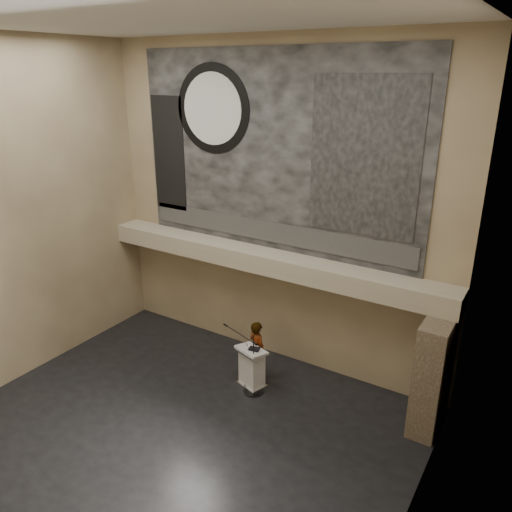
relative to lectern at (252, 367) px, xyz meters
The scene contains 20 objects.
floor 2.38m from the lectern, 101.37° to the right, with size 10.00×10.00×0.00m, color black.
ceiling 8.28m from the lectern, 101.37° to the right, with size 10.00×10.00×0.00m, color silver.
wall_back 4.11m from the lectern, 104.82° to the left, with size 10.00×0.02×8.50m, color #78634C.
wall_left 6.97m from the lectern, 157.39° to the right, with size 0.02×8.00×8.50m, color #78634C.
wall_right 6.28m from the lectern, 26.58° to the right, with size 0.02×8.00×8.50m, color #78634C.
soffit 2.78m from the lectern, 109.00° to the left, with size 10.00×0.80×0.50m, color #9D9279.
sprinkler_left 3.22m from the lectern, 148.16° to the left, with size 0.04×0.04×0.06m, color #B2893D.
sprinkler_right 2.86m from the lectern, 41.51° to the left, with size 0.04×0.04×0.06m, color #B2893D.
banner 5.44m from the lectern, 105.07° to the left, with size 8.00×0.05×5.00m, color black.
banner_text_strip 3.54m from the lectern, 105.41° to the left, with size 7.76×0.02×0.55m, color #2F2F2F.
banner_clock_rim 6.75m from the lectern, 143.71° to the left, with size 2.30×2.30×0.02m, color black.
banner_clock_face 6.75m from the lectern, 144.04° to the left, with size 1.84×1.84×0.02m, color silver.
banner_building_print 5.84m from the lectern, 40.46° to the left, with size 2.60×0.02×3.60m, color black.
banner_brick_print 6.41m from the lectern, 156.75° to the left, with size 1.10×0.02×3.20m, color black.
stone_pier 4.36m from the lectern, 11.82° to the left, with size 0.60×1.40×2.70m, color #44382A.
lectern is the anchor object (origin of this frame).
binder 0.57m from the lectern, ahead, with size 0.27×0.22×0.04m, color black.
papers 0.56m from the lectern, 160.55° to the right, with size 0.20×0.27×0.01m, color white.
speaker_person 0.50m from the lectern, 103.10° to the left, with size 0.60×0.39×1.63m, color silver.
mic_stand 0.38m from the lectern, 52.65° to the right, with size 1.43×0.66×1.62m.
Camera 1 is at (6.35, -6.88, 7.66)m, focal length 35.00 mm.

